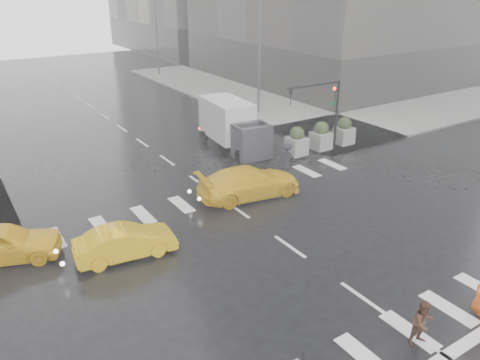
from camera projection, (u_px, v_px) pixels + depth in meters
ground at (290, 247)px, 19.30m from camera, size 120.00×120.00×0.00m
sidewalk_ne at (338, 100)px, 42.52m from camera, size 35.00×35.00×0.15m
road_markings at (290, 247)px, 19.30m from camera, size 18.00×48.00×0.01m
traffic_signal_pole at (326, 102)px, 28.71m from camera, size 4.45×0.42×4.50m
street_lamp_near at (258, 52)px, 36.67m from camera, size 2.15×0.22×9.00m
street_lamp_far at (155, 31)px, 52.11m from camera, size 2.15×0.22×9.00m
planter_west at (297, 142)px, 28.74m from camera, size 1.10×1.10×1.80m
planter_mid at (321, 136)px, 29.74m from camera, size 1.10×1.10×1.80m
planter_east at (344, 131)px, 30.74m from camera, size 1.10×1.10×1.80m
pedestrian_brown at (423, 323)px, 13.90m from camera, size 0.82×0.68×1.52m
pedestrian_far_a at (229, 172)px, 24.72m from camera, size 0.98×0.68×1.55m
pedestrian_far_b at (287, 157)px, 26.80m from camera, size 1.14×1.17×1.63m
taxi_front at (1, 243)px, 18.12m from camera, size 4.75×3.17×1.50m
taxi_mid at (126, 242)px, 18.38m from camera, size 4.07×1.81×1.30m
taxi_rear at (249, 182)px, 23.53m from camera, size 4.93×2.75×1.54m
box_truck at (233, 125)px, 29.82m from camera, size 2.17×5.79×3.08m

